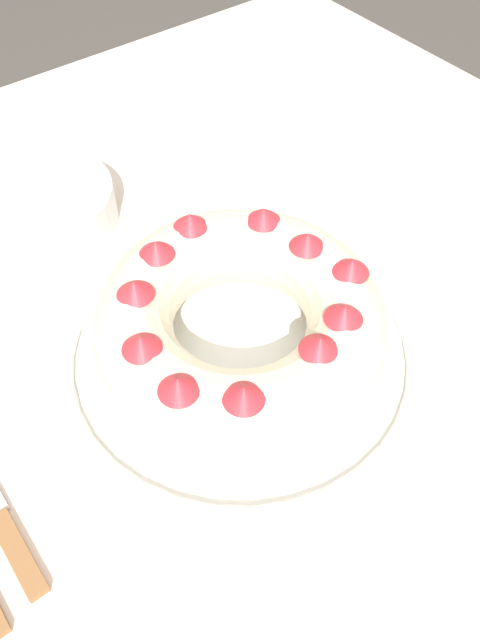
{
  "coord_description": "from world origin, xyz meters",
  "views": [
    {
      "loc": [
        -0.23,
        -0.27,
        1.24
      ],
      "look_at": [
        -0.02,
        0.02,
        0.8
      ],
      "focal_mm": 35.0,
      "sensor_mm": 36.0,
      "label": 1
    }
  ],
  "objects": [
    {
      "name": "ground_plane",
      "position": [
        0.0,
        0.0,
        0.0
      ],
      "size": [
        8.0,
        8.0,
        0.0
      ],
      "primitive_type": "plane",
      "color": "#4C4742"
    },
    {
      "name": "dining_table",
      "position": [
        0.0,
        0.0,
        0.66
      ],
      "size": [
        1.15,
        1.22,
        0.75
      ],
      "color": "beige",
      "rests_on": "ground_plane"
    },
    {
      "name": "serving_dish",
      "position": [
        -0.02,
        0.02,
        0.75
      ],
      "size": [
        0.34,
        0.34,
        0.02
      ],
      "color": "white",
      "rests_on": "dining_table"
    },
    {
      "name": "bundt_cake",
      "position": [
        -0.02,
        0.02,
        0.8
      ],
      "size": [
        0.27,
        0.27,
        0.09
      ],
      "color": "beige",
      "rests_on": "serving_dish"
    },
    {
      "name": "side_bowl",
      "position": [
        -0.08,
        0.3,
        0.77
      ],
      "size": [
        0.16,
        0.16,
        0.05
      ],
      "primitive_type": "cylinder",
      "color": "white",
      "rests_on": "dining_table"
    }
  ]
}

